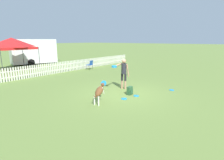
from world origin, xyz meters
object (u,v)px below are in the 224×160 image
Objects in this scene: frisbee_near_handler at (172,90)px; handler_person at (123,70)px; equipment_trailer at (34,51)px; backpack_on_grass at (130,91)px; canopy_tent_main at (12,44)px; frisbee_midfield at (136,96)px; frisbee_near_dog at (124,99)px; leaping_dog at (100,91)px; folding_chair_center at (90,64)px.

handler_person is at bearing 122.89° from frisbee_near_handler.
equipment_trailer is (2.27, 13.75, 0.38)m from handler_person.
canopy_tent_main is at bearing 92.16° from backpack_on_grass.
backpack_on_grass reaches higher than frisbee_midfield.
canopy_tent_main reaches higher than equipment_trailer.
canopy_tent_main reaches higher than frisbee_near_handler.
backpack_on_grass is 11.98m from canopy_tent_main.
backpack_on_grass reaches higher than frisbee_near_dog.
equipment_trailer is (3.63, 14.76, 1.43)m from frisbee_near_dog.
frisbee_near_handler is at bearing -25.83° from frisbee_midfield.
backpack_on_grass is at bearing 12.11° from frisbee_near_dog.
handler_person is at bearing -84.44° from canopy_tent_main.
leaping_dog is 3.73× the size of frisbee_near_handler.
leaping_dog is 1.35m from frisbee_near_dog.
canopy_tent_main is at bearing 92.05° from frisbee_midfield.
frisbee_near_handler is 1.00× the size of frisbee_midfield.
frisbee_midfield is 8.39m from folding_chair_center.
canopy_tent_main is at bearing 88.61° from frisbee_near_dog.
folding_chair_center is at bearing 126.63° from leaping_dog.
frisbee_near_handler is 1.00× the size of frisbee_near_dog.
frisbee_near_handler is at bearing -23.55° from frisbee_near_dog.
frisbee_near_dog is at bearing -167.89° from backpack_on_grass.
handler_person is at bearing -84.98° from equipment_trailer.
handler_person reaches higher than frisbee_midfield.
canopy_tent_main is (-2.51, 13.16, 2.36)m from frisbee_near_handler.
frisbee_midfield is 0.31× the size of folding_chair_center.
handler_person reaches higher than frisbee_near_handler.
frisbee_near_handler is 0.31× the size of folding_chair_center.
canopy_tent_main is 0.56× the size of equipment_trailer.
leaping_dog is 15.06m from equipment_trailer.
frisbee_near_handler is at bearing -78.56° from equipment_trailer.
frisbee_midfield is 0.08× the size of canopy_tent_main.
frisbee_near_dog is 0.76m from frisbee_midfield.
frisbee_near_handler is (1.45, -2.24, -1.05)m from handler_person.
backpack_on_grass is at bearing -87.84° from canopy_tent_main.
backpack_on_grass is (0.73, 0.16, 0.19)m from frisbee_near_dog.
handler_person is 0.30× the size of equipment_trailer.
handler_person reaches higher than frisbee_near_dog.
leaping_dog reaches higher than folding_chair_center.
handler_person reaches higher than folding_chair_center.
frisbee_midfield is at bearing -86.56° from equipment_trailer.
frisbee_near_dog is at bearing 163.42° from frisbee_midfield.
folding_chair_center is (5.95, 6.58, -0.05)m from leaping_dog.
folding_chair_center is (4.82, 7.09, 0.50)m from frisbee_near_dog.
frisbee_midfield is (-0.63, -1.23, -1.05)m from handler_person.
leaping_dog is at bearing -97.06° from canopy_tent_main.
frisbee_near_dog is at bearing 115.61° from handler_person.
handler_person is at bearing 36.87° from frisbee_near_dog.
backpack_on_grass is (0.01, 0.37, 0.19)m from frisbee_midfield.
frisbee_near_handler is 2.49m from backpack_on_grass.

